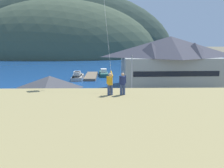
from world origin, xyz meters
TOP-DOWN VIEW (x-y plane):
  - ground_plane at (0.00, 0.00)m, footprint 600.00×600.00m
  - parking_lot_pad at (0.00, 5.00)m, footprint 40.00×20.00m
  - bay_water at (0.00, 60.00)m, footprint 360.00×84.00m
  - far_hill_west_ridge at (-30.02, 110.98)m, footprint 125.31×61.36m
  - far_hill_east_peak at (-29.33, 116.70)m, footprint 146.35×51.37m
  - harbor_lodge at (12.94, 22.18)m, footprint 22.61×11.60m
  - storage_shed_near_lot at (-9.81, 6.77)m, footprint 7.41×5.84m
  - wharf_dock at (-5.89, 34.37)m, footprint 3.20×12.09m
  - moored_boat_wharfside at (-9.31, 31.08)m, footprint 2.71×6.92m
  - moored_boat_outer_mooring at (-2.34, 36.94)m, footprint 3.09×7.61m
  - moored_boat_inner_slip at (-9.50, 31.76)m, footprint 3.35×8.14m
  - parked_car_back_row_right at (-2.55, 6.77)m, footprint 4.24×2.13m
  - parked_car_corner_spot at (-16.85, 7.61)m, footprint 4.29×2.23m
  - parked_car_mid_row_near at (8.82, 5.96)m, footprint 4.32×2.29m
  - parked_car_lone_by_shed at (-1.97, 0.86)m, footprint 4.32×2.31m
  - parked_car_back_row_left at (16.42, 5.94)m, footprint 4.32×2.30m
  - parked_car_front_row_red at (-8.41, 0.89)m, footprint 4.35×2.36m
  - parking_light_pole at (3.02, 10.55)m, footprint 0.24×0.78m
  - person_kite_flyer at (-0.85, -8.15)m, footprint 0.52×0.70m
  - person_companion at (0.13, -8.10)m, footprint 0.54×0.40m

SIDE VIEW (x-z plane):
  - ground_plane at x=0.00m, z-range 0.00..0.00m
  - far_hill_west_ridge at x=-30.02m, z-range -36.04..36.04m
  - far_hill_east_peak at x=-29.33m, z-range -43.05..43.05m
  - bay_water at x=0.00m, z-range 0.00..0.03m
  - parking_lot_pad at x=0.00m, z-range 0.00..0.10m
  - wharf_dock at x=-5.89m, z-range 0.00..0.70m
  - moored_boat_wharfside at x=-9.31m, z-range -0.36..1.80m
  - moored_boat_outer_mooring at x=-2.34m, z-range -0.36..1.80m
  - moored_boat_inner_slip at x=-9.50m, z-range -0.36..1.80m
  - parked_car_back_row_right at x=-2.55m, z-range 0.15..1.97m
  - parked_car_corner_spot at x=-16.85m, z-range 0.15..1.97m
  - parked_car_mid_row_near at x=8.82m, z-range 0.15..1.97m
  - parked_car_lone_by_shed at x=-1.97m, z-range 0.15..1.97m
  - parked_car_back_row_left at x=16.42m, z-range 0.15..1.97m
  - parked_car_front_row_red at x=-8.41m, z-range 0.15..1.97m
  - storage_shed_near_lot at x=-9.81m, z-range 0.10..5.40m
  - parking_light_pole at x=3.02m, z-range 0.65..8.59m
  - harbor_lodge at x=12.94m, z-range 0.39..11.76m
  - person_companion at x=0.13m, z-range 6.45..8.19m
  - person_kite_flyer at x=-0.85m, z-range 6.41..8.27m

